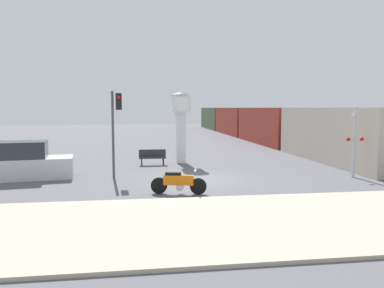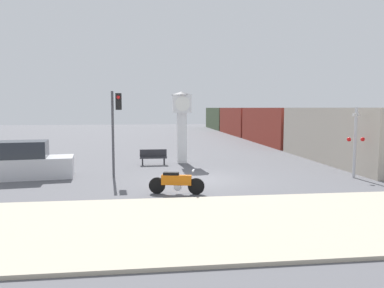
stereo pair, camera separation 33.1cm
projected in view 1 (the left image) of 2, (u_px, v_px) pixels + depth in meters
ground_plane at (198, 180)px, 17.75m from camera, size 120.00×120.00×0.00m
sidewalk_strip at (234, 222)px, 10.98m from camera, size 36.00×6.00×0.10m
motorcycle at (178, 182)px, 14.71m from camera, size 2.17×0.69×0.97m
clock_tower at (181, 115)px, 22.91m from camera, size 1.31×1.31×4.38m
freight_train at (250, 123)px, 42.05m from camera, size 2.80×49.79×3.40m
traffic_light at (116, 118)px, 18.01m from camera, size 0.50×0.35×4.19m
railroad_crossing_signal at (355, 139)px, 18.15m from camera, size 0.90×0.82×3.42m
bench at (152, 157)px, 22.19m from camera, size 1.60×0.44×0.92m
parked_car at (26, 163)px, 17.95m from camera, size 4.41×2.36×1.80m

